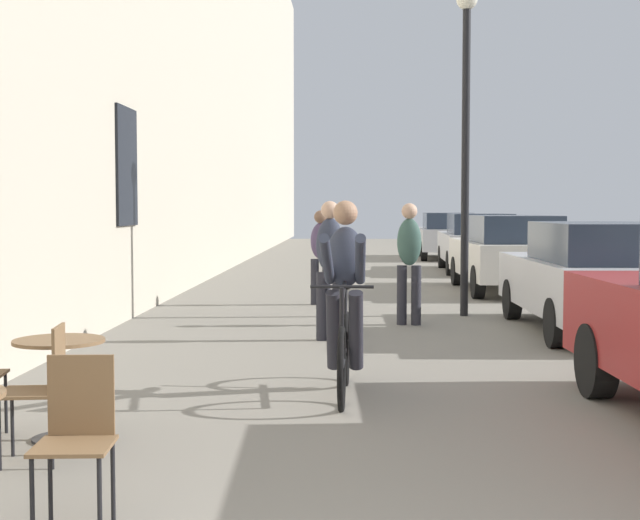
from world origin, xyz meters
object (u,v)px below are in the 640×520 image
cafe_table_mid (59,367)px  parked_car_second (594,276)px  cafe_chair_mid_toward_wall (43,383)px  parked_car_fourth (478,242)px  cyclist_on_bicycle (345,302)px  pedestrian_mid (409,257)px  cafe_chair_near_toward_street (77,431)px  pedestrian_near (330,262)px  parked_car_fifth (446,235)px  street_lamp (466,110)px  pedestrian_far (321,252)px  parked_car_third (509,252)px

cafe_table_mid → parked_car_second: (5.22, 5.57, 0.23)m
cafe_chair_mid_toward_wall → parked_car_fourth: parked_car_fourth is taller
cyclist_on_bicycle → pedestrian_mid: 4.72m
cafe_chair_near_toward_street → parked_car_fourth: 19.01m
parked_car_fourth → pedestrian_near: bearing=-106.3°
cyclist_on_bicycle → parked_car_fourth: size_ratio=0.42×
cafe_chair_near_toward_street → cafe_chair_mid_toward_wall: same height
cafe_table_mid → cafe_chair_mid_toward_wall: size_ratio=0.81×
cafe_table_mid → parked_car_fifth: (5.09, 22.55, 0.24)m
street_lamp → parked_car_fourth: (1.49, 9.26, -2.34)m
cyclist_on_bicycle → parked_car_fourth: bearing=77.7°
cyclist_on_bicycle → pedestrian_near: 3.15m
street_lamp → cyclist_on_bicycle: bearing=-107.2°
pedestrian_mid → pedestrian_far: pedestrian_mid is taller
parked_car_fourth → parked_car_fifth: 5.88m
pedestrian_far → parked_car_second: size_ratio=0.39×
cyclist_on_bicycle → parked_car_second: (3.22, 3.88, -0.06)m
cafe_table_mid → parked_car_third: parked_car_third is taller
cyclist_on_bicycle → cafe_chair_near_toward_street: bearing=-111.0°
cafe_table_mid → cyclist_on_bicycle: (2.00, 1.69, 0.29)m
street_lamp → parked_car_third: 4.70m
parked_car_second → parked_car_third: size_ratio=0.97×
cafe_chair_mid_toward_wall → parked_car_second: bearing=50.0°
parked_car_second → parked_car_fourth: (0.05, 11.11, 0.02)m
parked_car_second → cyclist_on_bicycle: bearing=-129.7°
cafe_chair_mid_toward_wall → parked_car_fifth: size_ratio=0.21×
cafe_chair_mid_toward_wall → pedestrian_far: bearing=81.2°
cyclist_on_bicycle → parked_car_third: (3.10, 9.58, -0.04)m
cafe_chair_mid_toward_wall → cafe_chair_near_toward_street: bearing=-63.8°
cafe_chair_mid_toward_wall → parked_car_fifth: bearing=77.8°
cyclist_on_bicycle → parked_car_second: size_ratio=0.43×
pedestrian_far → parked_car_fourth: bearing=64.4°
cafe_chair_mid_toward_wall → street_lamp: (3.70, 7.97, 2.59)m
parked_car_fourth → parked_car_second: bearing=-90.2°
cafe_table_mid → pedestrian_far: 9.03m
pedestrian_near → parked_car_fourth: 12.34m
parked_car_second → parked_car_third: parked_car_third is taller
cafe_chair_near_toward_street → parked_car_second: (4.55, 7.34, 0.24)m
pedestrian_near → street_lamp: 3.89m
cafe_chair_near_toward_street → pedestrian_near: pedestrian_near is taller
pedestrian_mid → parked_car_third: bearing=65.6°
parked_car_third → parked_car_fourth: parked_car_third is taller
pedestrian_far → street_lamp: 3.47m
cafe_chair_near_toward_street → cyclist_on_bicycle: 3.72m
cafe_table_mid → parked_car_fourth: (5.26, 16.67, 0.25)m
pedestrian_near → pedestrian_far: size_ratio=1.08×
cafe_table_mid → parked_car_fifth: 23.12m
cafe_table_mid → cyclist_on_bicycle: cyclist_on_bicycle is taller
cafe_chair_near_toward_street → pedestrian_near: bearing=80.4°
cafe_chair_near_toward_street → cafe_chair_mid_toward_wall: bearing=116.2°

